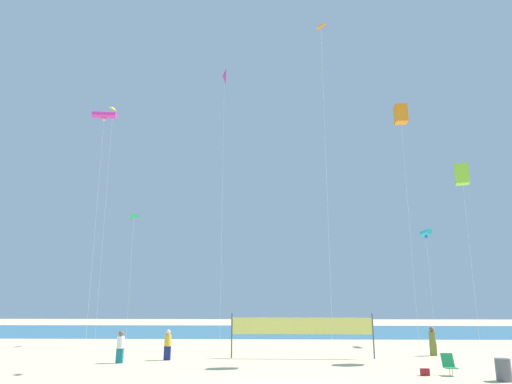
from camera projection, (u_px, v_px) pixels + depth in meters
The scene contains 16 objects.
ocean_band at pixel (275, 331), 46.58m from camera, with size 120.00×20.00×0.01m, color teal.
beachgoer_mustard_shirt at pixel (168, 344), 24.46m from camera, with size 0.36×0.36×1.58m.
beachgoer_olive_shirt at pixel (433, 340), 26.36m from camera, with size 0.37×0.37×1.61m.
beachgoer_white_shirt at pixel (120, 346), 23.34m from camera, with size 0.36×0.36×1.58m.
folding_beach_chair at pixel (449, 364), 19.53m from camera, with size 0.52×0.65×0.89m.
trash_barrel at pixel (503, 370), 18.10m from camera, with size 0.59×0.59×0.86m, color #595960.
volleyball_net at pixel (302, 328), 25.36m from camera, with size 7.96×0.19×2.40m.
beach_handbag at pixel (425, 372), 19.36m from camera, with size 0.37×0.18×0.29m, color maroon.
kite_green_diamond at pixel (134, 217), 35.10m from camera, with size 0.83×0.83×9.73m.
kite_orange_diamond at pixel (321, 33), 27.64m from camera, with size 0.80×0.80×19.75m.
kite_magenta_tube at pixel (104, 116), 33.55m from camera, with size 1.75×0.71×16.77m.
kite_cyan_tube at pixel (426, 233), 34.13m from camera, with size 0.51×1.37×8.30m.
kite_magenta_delta at pixel (224, 77), 35.77m from camera, with size 0.41×1.31×20.99m.
kite_yellow_diamond at pixel (113, 112), 37.47m from camera, with size 0.71×0.71×18.86m.
kite_lime_box at pixel (462, 175), 26.81m from camera, with size 0.95×0.95×11.00m.
kite_orange_box at pixel (401, 115), 27.15m from camera, with size 0.72×0.72×14.56m.
Camera 1 is at (-0.53, -16.96, 3.18)m, focal length 31.76 mm.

